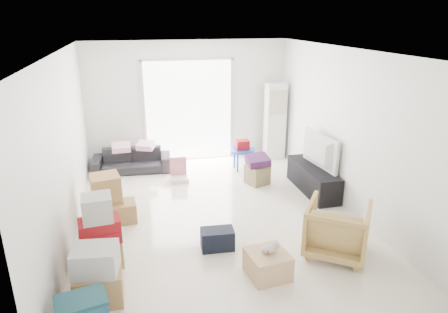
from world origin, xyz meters
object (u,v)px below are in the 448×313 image
sofa (131,157)px  kids_table (242,149)px  tv_console (313,179)px  armchair (338,227)px  ac_tower (275,121)px  wood_crate (268,264)px  television (314,163)px  ottoman (257,174)px

sofa → kids_table: bearing=-6.5°
tv_console → armchair: (-0.61, -2.05, 0.17)m
armchair → ac_tower: bearing=-62.1°
kids_table → armchair: bearing=-83.5°
tv_console → sofa: 3.83m
armchair → wood_crate: (-1.11, -0.26, -0.26)m
television → armchair: 2.14m
kids_table → wood_crate: kids_table is taller
ac_tower → ottoman: bearing=-121.3°
tv_console → ottoman: 1.10m
tv_console → ottoman: bearing=147.3°
kids_table → wood_crate: (-0.71, -3.73, -0.31)m
ottoman → kids_table: (-0.08, 0.83, 0.28)m
ac_tower → television: bearing=-88.6°
wood_crate → kids_table: bearing=79.2°
armchair → sofa: bearing=-19.4°
tv_console → kids_table: 1.75m
kids_table → sofa: bearing=169.0°
tv_console → television: (0.00, 0.00, 0.32)m
armchair → ottoman: (-0.31, 2.64, -0.23)m
armchair → ottoman: 2.66m
armchair → kids_table: 3.49m
wood_crate → ottoman: bearing=74.6°
armchair → wood_crate: bearing=49.1°
television → wood_crate: bearing=137.1°
armchair → kids_table: armchair is taller
armchair → wood_crate: 1.16m
sofa → ac_tower: bearing=7.1°
ac_tower → tv_console: 2.12m
sofa → kids_table: 2.39m
sofa → television: bearing=-24.8°
television → ottoman: size_ratio=2.84×
sofa → ottoman: 2.74m
kids_table → ac_tower: bearing=32.4°
tv_console → ac_tower: bearing=91.4°
television → ottoman: (-0.92, 0.59, -0.37)m
sofa → wood_crate: sofa is taller
television → sofa: size_ratio=0.67×
television → armchair: size_ratio=1.30×
tv_console → ottoman: tv_console is taller
ottoman → kids_table: size_ratio=0.58×
television → kids_table: kids_table is taller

